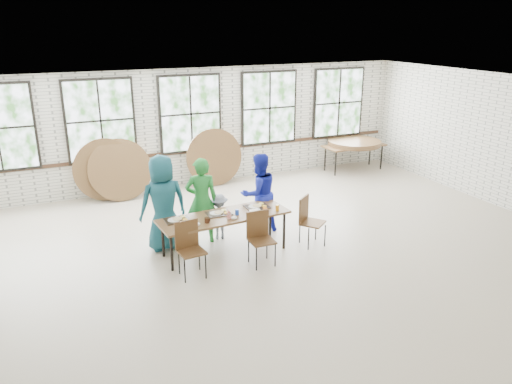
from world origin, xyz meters
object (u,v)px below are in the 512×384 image
(dining_table, at_px, (224,218))
(chair_near_left, at_px, (189,244))
(storage_table, at_px, (354,147))
(chair_near_right, at_px, (260,233))

(dining_table, height_order, chair_near_left, chair_near_left)
(chair_near_left, bearing_deg, storage_table, 27.62)
(chair_near_right, bearing_deg, chair_near_left, 177.18)
(chair_near_left, bearing_deg, chair_near_right, -9.93)
(dining_table, relative_size, chair_near_right, 2.58)
(chair_near_right, distance_m, storage_table, 6.47)
(chair_near_left, relative_size, chair_near_right, 1.00)
(dining_table, bearing_deg, storage_table, 29.67)
(chair_near_left, relative_size, storage_table, 0.52)
(chair_near_left, xyz_separation_m, chair_near_right, (1.26, -0.08, 0.00))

